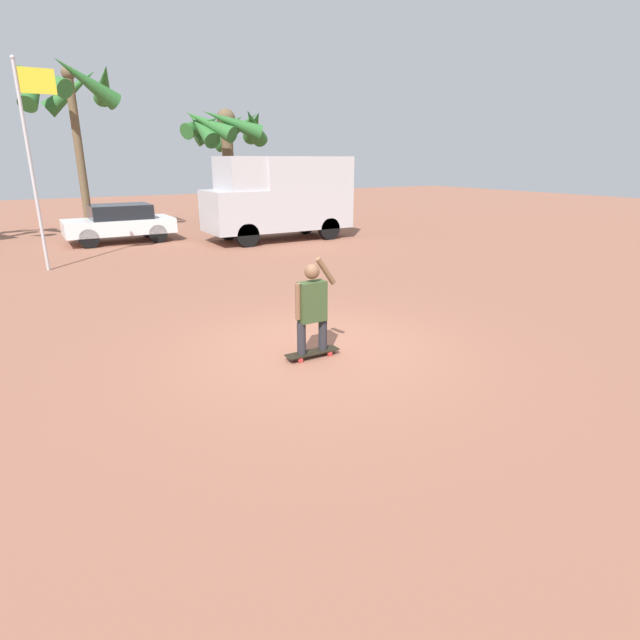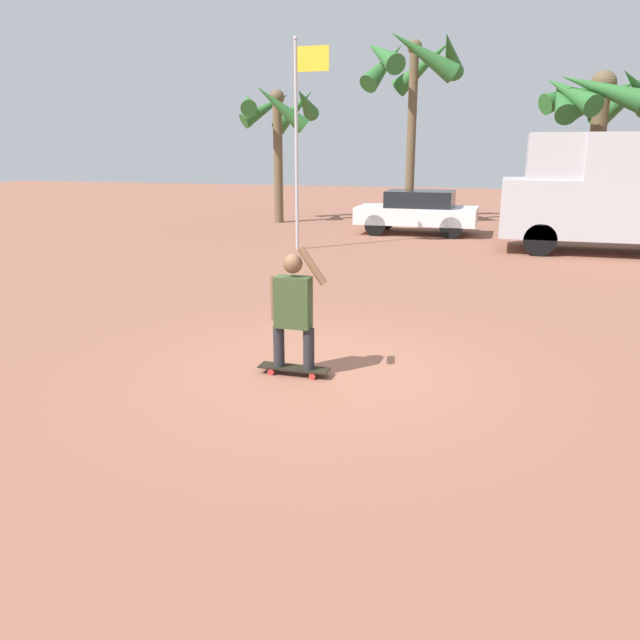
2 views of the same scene
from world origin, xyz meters
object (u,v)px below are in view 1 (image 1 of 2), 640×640
object	(u,v)px
person_skateboarder	(312,304)
palm_tree_near_van	(227,130)
skateboard	(312,353)
flagpole	(32,151)
palm_tree_center_background	(69,90)
camper_van	(281,195)
parked_car_white	(120,222)

from	to	relation	value
person_skateboarder	palm_tree_near_van	distance (m)	17.93
person_skateboarder	skateboard	bearing A→B (deg)	-0.00
skateboard	flagpole	xyz separation A→B (m)	(-3.13, 9.69, 3.18)
person_skateboarder	flagpole	world-z (taller)	flagpole
skateboard	palm_tree_center_background	size ratio (longest dim) A/B	0.13
person_skateboarder	palm_tree_center_background	world-z (taller)	palm_tree_center_background
person_skateboarder	palm_tree_center_background	distance (m)	17.57
skateboard	camper_van	distance (m)	12.65
camper_van	palm_tree_near_van	distance (m)	6.00
camper_van	parked_car_white	xyz separation A→B (m)	(-5.62, 2.54, -0.95)
skateboard	camper_van	xyz separation A→B (m)	(5.18, 11.43, 1.64)
person_skateboarder	camper_van	size ratio (longest dim) A/B	0.27
person_skateboarder	palm_tree_near_van	size ratio (longest dim) A/B	0.28
skateboard	palm_tree_center_background	world-z (taller)	palm_tree_center_background
person_skateboarder	parked_car_white	world-z (taller)	person_skateboarder
palm_tree_near_van	person_skateboarder	bearing A→B (deg)	-107.04
skateboard	flagpole	size ratio (longest dim) A/B	0.16
camper_van	parked_car_white	bearing A→B (deg)	155.69
skateboard	person_skateboarder	bearing A→B (deg)	180.00
skateboard	palm_tree_near_van	size ratio (longest dim) A/B	0.17
palm_tree_near_van	flagpole	bearing A→B (deg)	-139.21
palm_tree_near_van	palm_tree_center_background	distance (m)	6.53
parked_car_white	flagpole	world-z (taller)	flagpole
flagpole	palm_tree_center_background	bearing A→B (deg)	75.29
skateboard	parked_car_white	bearing A→B (deg)	91.81
flagpole	palm_tree_near_van	bearing A→B (deg)	40.79
parked_car_white	palm_tree_center_background	distance (m)	5.72
camper_van	palm_tree_center_background	size ratio (longest dim) A/B	0.82
person_skateboarder	flagpole	bearing A→B (deg)	107.89
palm_tree_near_van	flagpole	world-z (taller)	flagpole
flagpole	skateboard	bearing A→B (deg)	-72.10
camper_van	flagpole	xyz separation A→B (m)	(-8.30, -1.74, 1.54)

